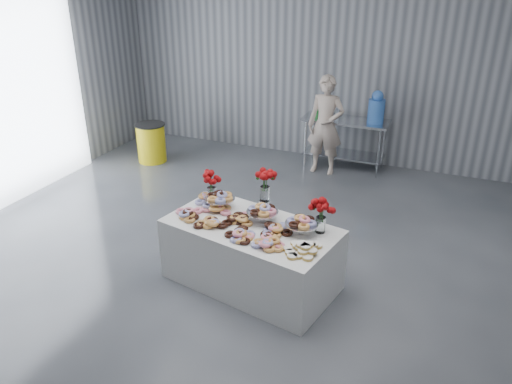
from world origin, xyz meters
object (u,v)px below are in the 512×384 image
display_table (251,254)px  water_jug (376,108)px  prep_table (345,135)px  trash_barrel (151,143)px  person (326,125)px

display_table → water_jug: bearing=81.0°
prep_table → display_table: bearing=-91.7°
display_table → trash_barrel: bearing=138.6°
prep_table → trash_barrel: size_ratio=2.10×
prep_table → water_jug: 0.73m
prep_table → trash_barrel: 3.53m
prep_table → water_jug: (0.50, -0.00, 0.53)m
prep_table → person: person is taller
display_table → water_jug: size_ratio=3.43×
prep_table → water_jug: size_ratio=2.71×
prep_table → person: (-0.27, -0.33, 0.23)m
display_table → water_jug: 4.05m
display_table → prep_table: bearing=88.3°
prep_table → person: size_ratio=0.88×
water_jug → person: bearing=-156.6°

